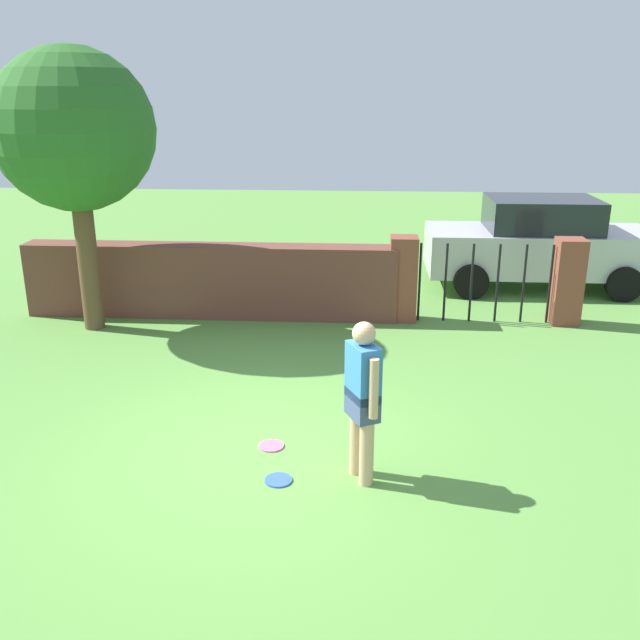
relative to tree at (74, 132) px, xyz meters
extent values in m
plane|color=#568C3D|center=(3.26, -3.80, -3.05)|extent=(40.00, 40.00, 0.00)
cube|color=brown|center=(1.76, 0.73, -2.44)|extent=(6.18, 0.50, 1.22)
cylinder|color=brown|center=(0.00, 0.00, -1.84)|extent=(0.31, 0.31, 2.42)
sphere|color=#286023|center=(0.00, 0.00, 0.03)|extent=(2.39, 2.39, 2.39)
cylinder|color=tan|center=(4.27, -4.17, -2.62)|extent=(0.14, 0.14, 0.85)
cylinder|color=tan|center=(4.37, -4.37, -2.62)|extent=(0.14, 0.14, 0.85)
cube|color=#3F4C72|center=(4.32, -4.27, -2.25)|extent=(0.36, 0.42, 0.28)
cube|color=#3372BF|center=(4.32, -4.27, -1.92)|extent=(0.36, 0.42, 0.55)
sphere|color=tan|center=(4.32, -4.27, -1.54)|extent=(0.22, 0.22, 0.22)
cylinder|color=tan|center=(4.22, -4.07, -2.00)|extent=(0.09, 0.09, 0.58)
cylinder|color=tan|center=(4.42, -4.47, -2.00)|extent=(0.09, 0.09, 0.58)
cube|color=brown|center=(4.95, 0.73, -2.35)|extent=(0.44, 0.44, 1.40)
cube|color=brown|center=(7.59, 0.73, -2.35)|extent=(0.44, 0.44, 1.40)
cylinder|color=black|center=(5.22, 0.73, -2.40)|extent=(0.04, 0.04, 1.30)
cylinder|color=black|center=(5.64, 0.73, -2.40)|extent=(0.04, 0.04, 1.30)
cylinder|color=black|center=(6.06, 0.73, -2.40)|extent=(0.04, 0.04, 1.30)
cylinder|color=black|center=(6.48, 0.73, -2.40)|extent=(0.04, 0.04, 1.30)
cylinder|color=black|center=(6.90, 0.73, -2.40)|extent=(0.04, 0.04, 1.30)
cylinder|color=black|center=(7.32, 0.73, -2.40)|extent=(0.04, 0.04, 1.30)
cube|color=#B7B7BC|center=(7.63, 2.92, -2.33)|extent=(4.20, 1.70, 0.80)
cube|color=#1E2328|center=(7.63, 2.92, -1.63)|extent=(2.00, 1.50, 0.60)
cylinder|color=black|center=(6.26, 2.07, -2.73)|extent=(0.64, 0.22, 0.64)
cylinder|color=black|center=(6.26, 3.77, -2.73)|extent=(0.64, 0.22, 0.64)
cylinder|color=black|center=(8.99, 2.06, -2.73)|extent=(0.64, 0.22, 0.64)
cylinder|color=black|center=(8.99, 3.76, -2.73)|extent=(0.64, 0.22, 0.64)
cylinder|color=pink|center=(3.35, -3.71, -3.04)|extent=(0.27, 0.27, 0.02)
cylinder|color=blue|center=(3.51, -4.38, -3.04)|extent=(0.27, 0.27, 0.02)
camera|label=1|loc=(4.30, -10.23, 0.57)|focal=38.67mm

